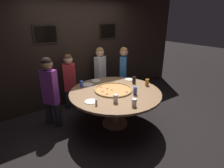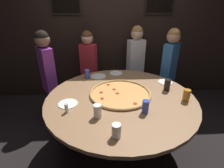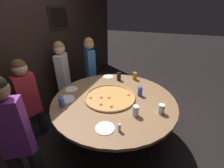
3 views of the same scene
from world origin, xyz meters
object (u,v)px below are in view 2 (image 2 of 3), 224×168
object	(u,v)px
giant_pizza	(120,93)
white_plate_beside_cup	(68,104)
diner_far_left	(135,60)
drink_cup_beside_pizza	(98,111)
white_plate_near_front	(165,82)
diner_side_left	(48,72)
condiment_shaker	(66,108)
drink_cup_by_shaker	(186,95)
white_plate_right_side	(98,76)
diner_side_right	(169,66)
drink_cup_near_left	(167,85)
drink_cup_centre_back	(87,74)
drink_cup_far_left	(145,107)
diner_far_right	(89,64)
white_plate_left_side	(116,73)
drink_cup_near_right	(116,131)
dining_table	(121,105)

from	to	relation	value
giant_pizza	white_plate_beside_cup	distance (m)	0.63
diner_far_left	drink_cup_beside_pizza	bearing A→B (deg)	49.41
drink_cup_beside_pizza	white_plate_near_front	xyz separation A→B (m)	(0.94, 0.76, -0.07)
giant_pizza	diner_side_left	bearing A→B (deg)	148.26
condiment_shaker	drink_cup_by_shaker	bearing A→B (deg)	6.80
white_plate_right_side	diner_side_left	world-z (taller)	diner_side_left
diner_side_right	white_plate_beside_cup	bearing A→B (deg)	-11.72
drink_cup_near_left	diner_far_left	world-z (taller)	diner_far_left
drink_cup_near_left	drink_cup_centre_back	bearing A→B (deg)	156.96
drink_cup_far_left	diner_side_right	size ratio (longest dim) A/B	0.10
drink_cup_far_left	diner_far_right	size ratio (longest dim) A/B	0.11
white_plate_left_side	diner_far_right	xyz separation A→B (m)	(-0.45, 0.44, 0.01)
giant_pizza	white_plate_left_side	world-z (taller)	giant_pizza
drink_cup_by_shaker	drink_cup_beside_pizza	size ratio (longest dim) A/B	0.99
drink_cup_far_left	drink_cup_centre_back	world-z (taller)	drink_cup_far_left
white_plate_beside_cup	condiment_shaker	bearing A→B (deg)	-83.70
giant_pizza	diner_side_left	size ratio (longest dim) A/B	0.53
drink_cup_beside_pizza	diner_far_right	xyz separation A→B (m)	(-0.19, 1.56, -0.05)
condiment_shaker	diner_far_left	world-z (taller)	diner_far_left
diner_side_left	white_plate_near_front	bearing A→B (deg)	-135.28
drink_cup_centre_back	diner_far_right	xyz separation A→B (m)	(-0.02, 0.60, -0.05)
drink_cup_near_right	white_plate_right_side	xyz separation A→B (m)	(-0.17, 1.30, -0.06)
white_plate_near_front	dining_table	bearing A→B (deg)	-150.85
dining_table	white_plate_beside_cup	world-z (taller)	white_plate_beside_cup
drink_cup_by_shaker	white_plate_beside_cup	bearing A→B (deg)	179.93
drink_cup_by_shaker	white_plate_near_front	bearing A→B (deg)	98.03
drink_cup_far_left	white_plate_beside_cup	world-z (taller)	drink_cup_far_left
drink_cup_far_left	drink_cup_beside_pizza	bearing A→B (deg)	-174.19
white_plate_left_side	diner_side_right	size ratio (longest dim) A/B	0.14
drink_cup_far_left	condiment_shaker	distance (m)	0.81
white_plate_beside_cup	diner_side_left	world-z (taller)	diner_side_left
drink_cup_near_left	white_plate_beside_cup	size ratio (longest dim) A/B	0.68
drink_cup_far_left	drink_cup_near_left	world-z (taller)	drink_cup_near_left
drink_cup_near_left	drink_cup_by_shaker	bearing A→B (deg)	-63.16
condiment_shaker	diner_far_left	distance (m)	1.78
drink_cup_beside_pizza	drink_cup_near_left	size ratio (longest dim) A/B	0.94
drink_cup_near_right	diner_far_left	size ratio (longest dim) A/B	0.09
drink_cup_far_left	drink_cup_centre_back	bearing A→B (deg)	125.61
white_plate_left_side	white_plate_beside_cup	world-z (taller)	same
white_plate_left_side	condiment_shaker	bearing A→B (deg)	-119.76
dining_table	diner_far_left	bearing A→B (deg)	71.99
drink_cup_near_right	white_plate_near_front	xyz separation A→B (m)	(0.77, 1.04, -0.06)
drink_cup_far_left	diner_side_left	xyz separation A→B (m)	(-1.26, 1.04, -0.01)
drink_cup_by_shaker	diner_side_right	bearing A→B (deg)	80.82
diner_side_right	diner_far_right	bearing A→B (deg)	-57.77
diner_far_left	diner_side_left	size ratio (longest dim) A/B	0.99
dining_table	drink_cup_far_left	size ratio (longest dim) A/B	12.61
diner_side_left	white_plate_right_side	bearing A→B (deg)	-130.17
drink_cup_near_right	drink_cup_near_left	distance (m)	1.07
dining_table	drink_cup_near_left	distance (m)	0.65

